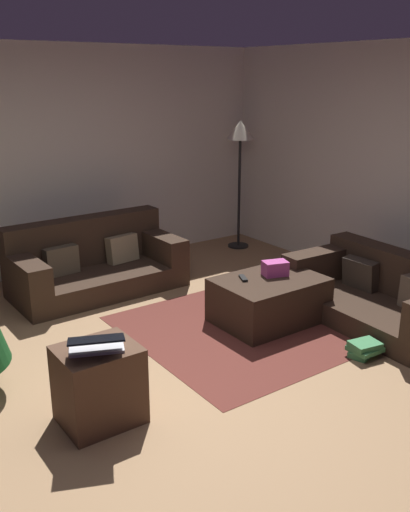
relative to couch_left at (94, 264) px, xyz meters
name	(u,v)px	position (x,y,z in m)	size (l,w,h in m)	color
ground_plane	(178,385)	(-0.36, -2.25, -0.29)	(6.40, 6.40, 0.00)	#93704C
rear_partition	(25,164)	(-0.36, 0.89, 1.01)	(6.40, 0.12, 2.60)	silver
couch_left	(94,264)	(0.00, 0.00, 0.00)	(1.82, 0.90, 0.76)	#332319
couch_right	(384,296)	(1.88, -2.37, -0.03)	(1.00, 1.77, 0.63)	#332319
ottoman	(269,300)	(0.99, -1.75, -0.07)	(0.99, 0.72, 0.43)	#332319
gift_box	(275,268)	(1.10, -1.70, 0.21)	(0.23, 0.15, 0.14)	#B23F8C
tv_remote	(243,278)	(0.78, -1.62, 0.15)	(0.05, 0.16, 0.02)	black
side_table	(99,385)	(-1.04, -2.33, -0.01)	(0.52, 0.44, 0.54)	#4C3323
laptop	(96,344)	(-1.06, -2.38, 0.31)	(0.46, 0.47, 0.16)	silver
book_stack	(364,349)	(1.16, -2.76, -0.22)	(0.27, 0.25, 0.14)	#387A47
corner_lamp	(240,140)	(2.29, 0.34, 1.16)	(0.36, 0.36, 1.69)	black
area_rug	(268,320)	(0.99, -1.75, -0.28)	(2.60, 2.00, 0.01)	#592720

